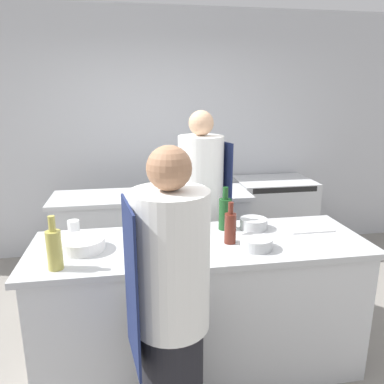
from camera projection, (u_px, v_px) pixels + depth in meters
ground_plane at (200, 362)px, 2.71m from camera, size 16.00×16.00×0.00m
wall_back at (167, 135)px, 4.38m from camera, size 8.00×0.06×2.80m
prep_counter at (200, 304)px, 2.59m from camera, size 2.21×0.76×0.93m
pass_counter at (153, 239)px, 3.75m from camera, size 1.91×0.58×0.93m
oven_range at (272, 217)px, 4.46m from camera, size 0.87×0.64×0.90m
chef_at_prep_near at (171, 313)px, 1.86m from camera, size 0.41×0.39×1.67m
chef_at_stove at (201, 215)px, 3.18m from camera, size 0.43×0.41×1.75m
bottle_olive_oil at (230, 227)px, 2.43m from camera, size 0.08×0.08×0.28m
bottle_vinegar at (225, 213)px, 2.67m from camera, size 0.09×0.09×0.31m
bottle_wine at (131, 223)px, 2.53m from camera, size 0.08×0.08×0.26m
bottle_cooking_oil at (54, 248)px, 2.07m from camera, size 0.08×0.08×0.31m
bowl_mixing_large at (155, 254)px, 2.21m from camera, size 0.19×0.19×0.07m
bowl_prep_small at (254, 224)px, 2.71m from camera, size 0.20×0.20×0.07m
bowl_ceramic_blue at (83, 244)px, 2.34m from camera, size 0.28×0.28×0.08m
bowl_wooden_salad at (256, 243)px, 2.36m from camera, size 0.20×0.20×0.07m
cup at (74, 227)px, 2.60m from camera, size 0.08×0.08×0.10m
cutting_board at (306, 226)px, 2.74m from camera, size 0.32×0.26×0.01m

